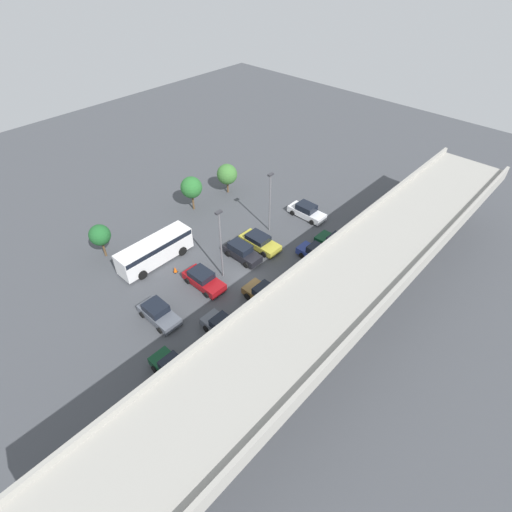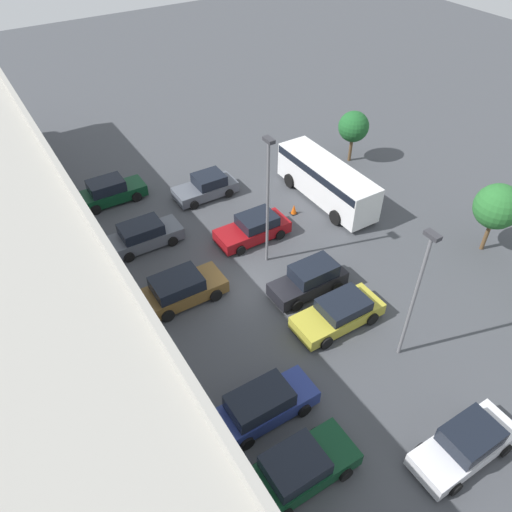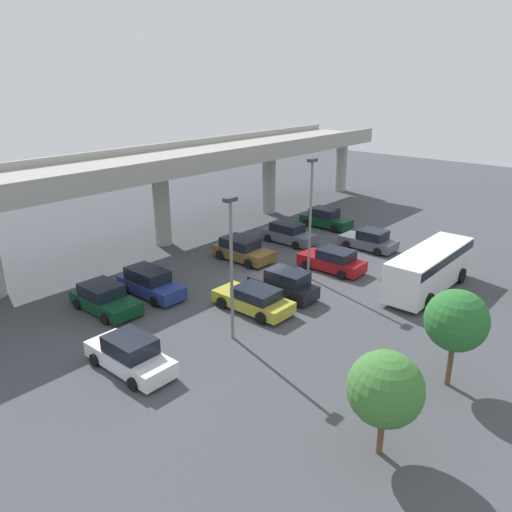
{
  "view_description": "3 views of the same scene",
  "coord_description": "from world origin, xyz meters",
  "px_view_note": "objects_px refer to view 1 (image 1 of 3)",
  "views": [
    {
      "loc": [
        21.57,
        20.81,
        28.18
      ],
      "look_at": [
        -0.58,
        0.29,
        2.59
      ],
      "focal_mm": 28.0,
      "sensor_mm": 36.0,
      "label": 1
    },
    {
      "loc": [
        -16.87,
        10.17,
        19.55
      ],
      "look_at": [
        0.87,
        -0.83,
        1.56
      ],
      "focal_mm": 35.0,
      "sensor_mm": 36.0,
      "label": 2
    },
    {
      "loc": [
        -23.86,
        -19.77,
        12.76
      ],
      "look_at": [
        -1.33,
        -0.23,
        1.96
      ],
      "focal_mm": 35.0,
      "sensor_mm": 36.0,
      "label": 3
    }
  ],
  "objects_px": {
    "tree_front_left": "(227,174)",
    "tree_front_right": "(100,235)",
    "parked_car_2": "(319,255)",
    "parked_car_4": "(242,252)",
    "parked_car_1": "(337,243)",
    "lamp_post_mid_lot": "(270,198)",
    "parked_car_7": "(225,328)",
    "traffic_cone": "(175,270)",
    "shuttle_bus": "(155,250)",
    "parked_car_6": "(203,279)",
    "tree_front_centre": "(191,187)",
    "lamp_post_near_aisle": "(221,240)",
    "parked_car_0": "(307,211)",
    "parked_car_9": "(174,370)",
    "parked_car_3": "(259,242)",
    "parked_car_5": "(266,295)",
    "parked_car_8": "(158,313)"
  },
  "relations": [
    {
      "from": "lamp_post_near_aisle",
      "to": "parked_car_4",
      "type": "bearing_deg",
      "value": -169.97
    },
    {
      "from": "parked_car_9",
      "to": "shuttle_bus",
      "type": "relative_size",
      "value": 0.55
    },
    {
      "from": "tree_front_left",
      "to": "tree_front_centre",
      "type": "distance_m",
      "value": 5.81
    },
    {
      "from": "parked_car_9",
      "to": "traffic_cone",
      "type": "height_order",
      "value": "parked_car_9"
    },
    {
      "from": "parked_car_7",
      "to": "shuttle_bus",
      "type": "relative_size",
      "value": 0.54
    },
    {
      "from": "parked_car_8",
      "to": "shuttle_bus",
      "type": "height_order",
      "value": "shuttle_bus"
    },
    {
      "from": "tree_front_left",
      "to": "parked_car_5",
      "type": "bearing_deg",
      "value": 56.16
    },
    {
      "from": "parked_car_0",
      "to": "tree_front_left",
      "type": "bearing_deg",
      "value": -167.04
    },
    {
      "from": "parked_car_4",
      "to": "tree_front_left",
      "type": "bearing_deg",
      "value": 142.23
    },
    {
      "from": "tree_front_left",
      "to": "traffic_cone",
      "type": "xyz_separation_m",
      "value": [
        14.82,
        7.43,
        -2.35
      ]
    },
    {
      "from": "lamp_post_near_aisle",
      "to": "traffic_cone",
      "type": "bearing_deg",
      "value": -53.65
    },
    {
      "from": "shuttle_bus",
      "to": "lamp_post_near_aisle",
      "type": "bearing_deg",
      "value": -64.64
    },
    {
      "from": "parked_car_7",
      "to": "tree_front_right",
      "type": "distance_m",
      "value": 17.53
    },
    {
      "from": "parked_car_5",
      "to": "parked_car_7",
      "type": "relative_size",
      "value": 1.0
    },
    {
      "from": "parked_car_1",
      "to": "tree_front_centre",
      "type": "distance_m",
      "value": 18.77
    },
    {
      "from": "tree_front_left",
      "to": "parked_car_7",
      "type": "bearing_deg",
      "value": 45.28
    },
    {
      "from": "parked_car_6",
      "to": "parked_car_9",
      "type": "height_order",
      "value": "parked_car_9"
    },
    {
      "from": "parked_car_7",
      "to": "parked_car_8",
      "type": "bearing_deg",
      "value": 26.41
    },
    {
      "from": "parked_car_2",
      "to": "lamp_post_near_aisle",
      "type": "bearing_deg",
      "value": 56.39
    },
    {
      "from": "parked_car_6",
      "to": "tree_front_centre",
      "type": "distance_m",
      "value": 14.18
    },
    {
      "from": "parked_car_6",
      "to": "tree_front_centre",
      "type": "height_order",
      "value": "tree_front_centre"
    },
    {
      "from": "lamp_post_near_aisle",
      "to": "lamp_post_mid_lot",
      "type": "xyz_separation_m",
      "value": [
        -9.21,
        -1.77,
        -0.28
      ]
    },
    {
      "from": "shuttle_bus",
      "to": "tree_front_left",
      "type": "xyz_separation_m",
      "value": [
        -15.09,
        -4.63,
        1.07
      ]
    },
    {
      "from": "parked_car_3",
      "to": "shuttle_bus",
      "type": "height_order",
      "value": "shuttle_bus"
    },
    {
      "from": "parked_car_9",
      "to": "parked_car_3",
      "type": "bearing_deg",
      "value": -69.68
    },
    {
      "from": "shuttle_bus",
      "to": "tree_front_left",
      "type": "height_order",
      "value": "tree_front_left"
    },
    {
      "from": "shuttle_bus",
      "to": "lamp_post_mid_lot",
      "type": "height_order",
      "value": "lamp_post_mid_lot"
    },
    {
      "from": "parked_car_4",
      "to": "parked_car_9",
      "type": "bearing_deg",
      "value": -65.82
    },
    {
      "from": "parked_car_2",
      "to": "tree_front_centre",
      "type": "height_order",
      "value": "tree_front_centre"
    },
    {
      "from": "parked_car_9",
      "to": "tree_front_left",
      "type": "distance_m",
      "value": 28.49
    },
    {
      "from": "parked_car_1",
      "to": "lamp_post_mid_lot",
      "type": "distance_m",
      "value": 8.95
    },
    {
      "from": "parked_car_4",
      "to": "tree_front_right",
      "type": "xyz_separation_m",
      "value": [
        9.87,
        -11.15,
        1.99
      ]
    },
    {
      "from": "parked_car_6",
      "to": "shuttle_bus",
      "type": "relative_size",
      "value": 0.55
    },
    {
      "from": "parked_car_3",
      "to": "parked_car_5",
      "type": "bearing_deg",
      "value": -43.13
    },
    {
      "from": "parked_car_0",
      "to": "parked_car_3",
      "type": "height_order",
      "value": "parked_car_0"
    },
    {
      "from": "parked_car_1",
      "to": "parked_car_4",
      "type": "xyz_separation_m",
      "value": [
        8.29,
        -6.61,
        0.09
      ]
    },
    {
      "from": "parked_car_1",
      "to": "lamp_post_near_aisle",
      "type": "relative_size",
      "value": 0.58
    },
    {
      "from": "traffic_cone",
      "to": "shuttle_bus",
      "type": "bearing_deg",
      "value": -84.64
    },
    {
      "from": "parked_car_4",
      "to": "parked_car_5",
      "type": "relative_size",
      "value": 0.96
    },
    {
      "from": "parked_car_2",
      "to": "tree_front_right",
      "type": "bearing_deg",
      "value": 40.85
    },
    {
      "from": "parked_car_4",
      "to": "parked_car_9",
      "type": "distance_m",
      "value": 15.52
    },
    {
      "from": "parked_car_7",
      "to": "parked_car_9",
      "type": "xyz_separation_m",
      "value": [
        5.66,
        0.15,
        0.03
      ]
    },
    {
      "from": "parked_car_9",
      "to": "parked_car_2",
      "type": "bearing_deg",
      "value": -89.96
    },
    {
      "from": "parked_car_3",
      "to": "shuttle_bus",
      "type": "bearing_deg",
      "value": -124.31
    },
    {
      "from": "parked_car_3",
      "to": "parked_car_2",
      "type": "bearing_deg",
      "value": 22.26
    },
    {
      "from": "tree_front_left",
      "to": "tree_front_right",
      "type": "relative_size",
      "value": 1.02
    },
    {
      "from": "parked_car_0",
      "to": "parked_car_6",
      "type": "relative_size",
      "value": 1.03
    },
    {
      "from": "shuttle_bus",
      "to": "tree_front_left",
      "type": "relative_size",
      "value": 2.08
    },
    {
      "from": "parked_car_9",
      "to": "parked_car_1",
      "type": "bearing_deg",
      "value": -90.65
    },
    {
      "from": "traffic_cone",
      "to": "parked_car_0",
      "type": "bearing_deg",
      "value": 167.65
    }
  ]
}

